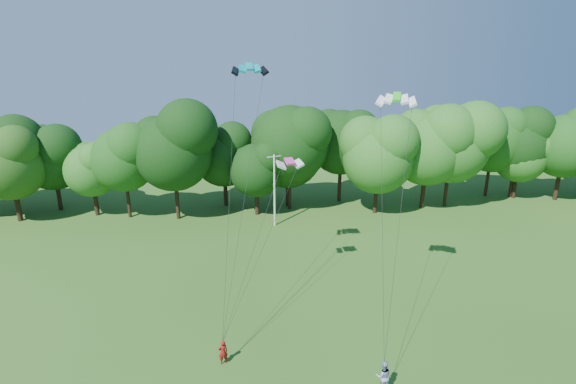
{
  "coord_description": "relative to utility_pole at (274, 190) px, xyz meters",
  "views": [
    {
      "loc": [
        -3.51,
        -15.3,
        18.9
      ],
      "look_at": [
        -0.8,
        13.0,
        9.62
      ],
      "focal_mm": 28.0,
      "sensor_mm": 36.0,
      "label": 1
    }
  ],
  "objects": [
    {
      "name": "utility_pole",
      "position": [
        0.0,
        0.0,
        0.0
      ],
      "size": [
        1.52,
        0.66,
        8.0
      ],
      "rotation": [
        0.0,
        0.0,
        0.37
      ],
      "color": "silver",
      "rests_on": "ground"
    },
    {
      "name": "kite_flyer_right",
      "position": [
        4.5,
        -25.49,
        -3.16
      ],
      "size": [
        0.99,
        0.8,
        1.92
      ],
      "primitive_type": "imported",
      "rotation": [
        0.0,
        0.0,
        3.06
      ],
      "color": "#8B99C1",
      "rests_on": "ground"
    },
    {
      "name": "kite_flyer_left",
      "position": [
        -4.72,
        -22.32,
        -3.3
      ],
      "size": [
        0.7,
        0.57,
        1.64
      ],
      "primitive_type": "imported",
      "rotation": [
        0.0,
        0.0,
        3.48
      ],
      "color": "maroon",
      "rests_on": "ground"
    },
    {
      "name": "tree_back_west",
      "position": [
        -28.66,
        4.15,
        3.33
      ],
      "size": [
        8.2,
        8.2,
        11.93
      ],
      "color": "#341D14",
      "rests_on": "ground"
    },
    {
      "name": "kite_pink",
      "position": [
        0.28,
        -13.68,
        6.6
      ],
      "size": [
        2.15,
        1.35,
        0.4
      ],
      "rotation": [
        0.0,
        0.0,
        0.21
      ],
      "color": "#CD3991",
      "rests_on": "ground"
    },
    {
      "name": "kite_teal",
      "position": [
        -2.53,
        -13.72,
        13.41
      ],
      "size": [
        2.54,
        1.33,
        0.52
      ],
      "rotation": [
        0.0,
        0.0,
        0.1
      ],
      "color": "#058F9D",
      "rests_on": "ground"
    },
    {
      "name": "kite_green",
      "position": [
        6.73,
        -17.75,
        11.69
      ],
      "size": [
        2.68,
        1.89,
        0.55
      ],
      "rotation": [
        0.0,
        0.0,
        -0.37
      ],
      "color": "#29E622",
      "rests_on": "ground"
    },
    {
      "name": "tree_back_east",
      "position": [
        31.64,
        6.4,
        2.45
      ],
      "size": [
        7.23,
        7.23,
        10.52
      ],
      "color": "#392517",
      "rests_on": "ground"
    },
    {
      "name": "tree_back_center",
      "position": [
        2.16,
        5.15,
        4.94
      ],
      "size": [
        9.97,
        9.97,
        14.5
      ],
      "color": "black",
      "rests_on": "ground"
    }
  ]
}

